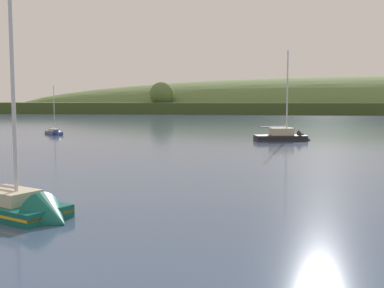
# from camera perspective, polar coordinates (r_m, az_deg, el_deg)

# --- Properties ---
(sailboat_near_mooring) EXTENTS (5.35, 5.56, 9.42)m
(sailboat_near_mooring) POSITION_cam_1_polar(r_m,az_deg,el_deg) (86.43, -16.24, 1.21)
(sailboat_near_mooring) COLOR navy
(sailboat_near_mooring) RESTS_ON ground
(sailboat_midwater_white) EXTENTS (8.96, 5.32, 14.73)m
(sailboat_midwater_white) POSITION_cam_1_polar(r_m,az_deg,el_deg) (71.81, 11.36, 0.63)
(sailboat_midwater_white) COLOR #232328
(sailboat_midwater_white) RESTS_ON ground
(sailboat_far_left) EXTENTS (8.60, 5.63, 14.04)m
(sailboat_far_left) POSITION_cam_1_polar(r_m,az_deg,el_deg) (26.35, -20.10, -7.71)
(sailboat_far_left) COLOR #0F564C
(sailboat_far_left) RESTS_ON ground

